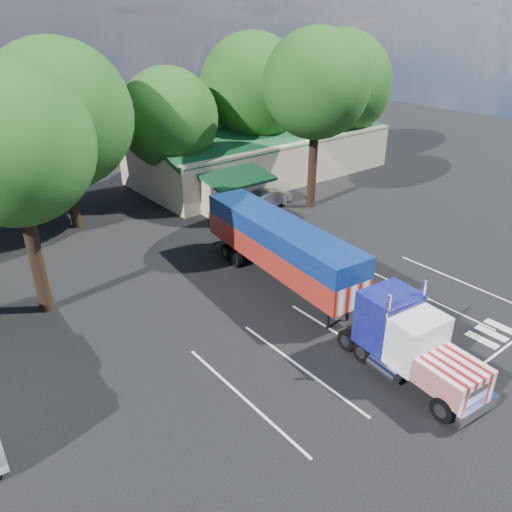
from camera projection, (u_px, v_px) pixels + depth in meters
ground at (269, 292)px, 28.35m from camera, size 120.00×120.00×0.00m
event_hall at (260, 152)px, 47.54m from camera, size 24.20×14.12×5.55m
tree_row_c at (58, 116)px, 33.35m from camera, size 10.00×10.00×13.05m
tree_row_d at (168, 118)px, 39.94m from camera, size 8.00×8.00×10.60m
tree_row_e at (253, 88)px, 44.65m from camera, size 9.60×9.60×12.90m
tree_row_f at (339, 84)px, 49.53m from camera, size 10.40×10.40×13.00m
tree_near_left at (11, 146)px, 22.79m from camera, size 7.60×7.60×12.65m
tree_near_right at (317, 85)px, 36.55m from camera, size 8.00×8.00×13.50m
semi_truck at (308, 265)px, 26.29m from camera, size 4.38×19.58×4.07m
woman at (344, 300)px, 25.98m from camera, size 0.43×0.63×1.66m
bicycle at (282, 268)px, 29.84m from camera, size 0.77×1.91×0.99m
silver_sedan at (267, 198)px, 40.14m from camera, size 4.91×2.56×1.54m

